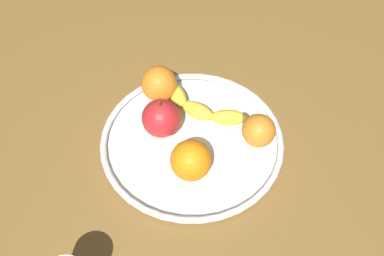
# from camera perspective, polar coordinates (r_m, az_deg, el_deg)

# --- Properties ---
(ground_plane) EXTENTS (1.44, 1.44, 0.04)m
(ground_plane) POSITION_cam_1_polar(r_m,az_deg,el_deg) (0.88, 0.00, -2.72)
(ground_plane) COLOR brown
(fruit_bowl) EXTENTS (0.35, 0.35, 0.02)m
(fruit_bowl) POSITION_cam_1_polar(r_m,az_deg,el_deg) (0.86, 0.00, -1.59)
(fruit_bowl) COLOR white
(fruit_bowl) RESTS_ON ground_plane
(banana) EXTENTS (0.19, 0.09, 0.03)m
(banana) POSITION_cam_1_polar(r_m,az_deg,el_deg) (0.88, 1.32, 2.62)
(banana) COLOR yellow
(banana) RESTS_ON fruit_bowl
(apple) EXTENTS (0.07, 0.07, 0.08)m
(apple) POSITION_cam_1_polar(r_m,az_deg,el_deg) (0.83, -3.95, 1.22)
(apple) COLOR red
(apple) RESTS_ON fruit_bowl
(orange_center) EXTENTS (0.06, 0.06, 0.06)m
(orange_center) POSITION_cam_1_polar(r_m,az_deg,el_deg) (0.83, 8.46, -0.33)
(orange_center) COLOR orange
(orange_center) RESTS_ON fruit_bowl
(orange_front_left) EXTENTS (0.07, 0.07, 0.07)m
(orange_front_left) POSITION_cam_1_polar(r_m,az_deg,el_deg) (0.89, -4.17, 5.62)
(orange_front_left) COLOR orange
(orange_front_left) RESTS_ON fruit_bowl
(orange_front_right) EXTENTS (0.07, 0.07, 0.07)m
(orange_front_right) POSITION_cam_1_polar(r_m,az_deg,el_deg) (0.78, -0.14, -4.13)
(orange_front_right) COLOR orange
(orange_front_right) RESTS_ON fruit_bowl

